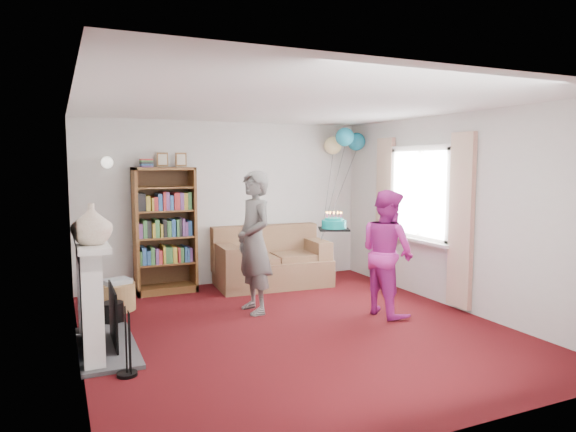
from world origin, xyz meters
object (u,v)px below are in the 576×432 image
bookcase (164,231)px  person_striped (254,242)px  person_magenta (387,252)px  birthday_cake (334,224)px

bookcase → person_striped: size_ratio=1.14×
person_magenta → person_striped: bearing=57.3°
person_magenta → birthday_cake: 0.74m
birthday_cake → bookcase: bearing=131.9°
bookcase → birthday_cake: bookcase is taller
person_magenta → birthday_cake: bearing=53.4°
person_striped → birthday_cake: 1.02m
bookcase → birthday_cake: (1.72, -1.92, 0.22)m
bookcase → person_magenta: 3.21m
birthday_cake → person_striped: bearing=155.2°
person_striped → birthday_cake: bearing=60.9°
bookcase → person_magenta: bearing=-44.7°
person_striped → person_magenta: size_ratio=1.15×
person_striped → person_magenta: (1.46, -0.76, -0.11)m
bookcase → person_striped: bearing=-61.3°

